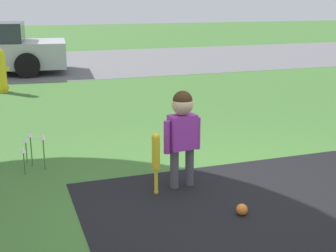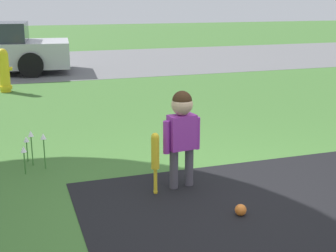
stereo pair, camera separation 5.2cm
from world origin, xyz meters
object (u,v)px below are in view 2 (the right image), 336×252
(child, at_px, (182,126))
(baseball_bat, at_px, (155,155))
(sports_ball, at_px, (241,210))
(fire_hydrant, at_px, (4,71))

(child, distance_m, baseball_bat, 0.37)
(sports_ball, bearing_deg, child, 109.02)
(sports_ball, relative_size, fire_hydrant, 0.12)
(child, height_order, sports_ball, child)
(baseball_bat, bearing_deg, sports_ball, -50.50)
(baseball_bat, bearing_deg, fire_hydrant, 103.06)
(baseball_bat, xyz_separation_m, sports_ball, (0.53, -0.65, -0.33))
(baseball_bat, relative_size, sports_ball, 6.03)
(child, xyz_separation_m, sports_ball, (0.25, -0.73, -0.55))
(child, relative_size, fire_hydrant, 1.12)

